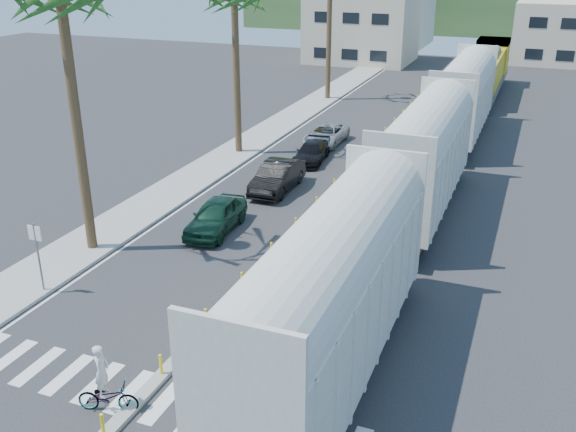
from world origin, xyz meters
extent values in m
plane|color=#28282B|center=(0.00, 0.00, 0.00)|extent=(140.00, 140.00, 0.00)
cube|color=gray|center=(-8.50, 25.00, 0.07)|extent=(3.00, 90.00, 0.15)
cube|color=black|center=(4.28, 28.00, 0.03)|extent=(0.12, 100.00, 0.06)
cube|color=black|center=(5.72, 28.00, 0.03)|extent=(0.12, 100.00, 0.06)
cube|color=gray|center=(0.00, 20.00, 0.07)|extent=(0.45, 60.00, 0.15)
cylinder|color=yellow|center=(0.00, -4.00, 0.50)|extent=(0.10, 0.10, 0.70)
cylinder|color=yellow|center=(0.00, -1.00, 0.50)|extent=(0.10, 0.10, 0.70)
cylinder|color=yellow|center=(0.00, 2.00, 0.50)|extent=(0.10, 0.10, 0.70)
cylinder|color=yellow|center=(0.00, 5.00, 0.50)|extent=(0.10, 0.10, 0.70)
cylinder|color=yellow|center=(0.00, 8.00, 0.50)|extent=(0.10, 0.10, 0.70)
cylinder|color=yellow|center=(0.00, 11.00, 0.50)|extent=(0.10, 0.10, 0.70)
cylinder|color=yellow|center=(0.00, 14.00, 0.50)|extent=(0.10, 0.10, 0.70)
cylinder|color=yellow|center=(0.00, 17.00, 0.50)|extent=(0.10, 0.10, 0.70)
cylinder|color=yellow|center=(0.00, 20.00, 0.50)|extent=(0.10, 0.10, 0.70)
cylinder|color=yellow|center=(0.00, 23.00, 0.50)|extent=(0.10, 0.10, 0.70)
cylinder|color=yellow|center=(0.00, 26.00, 0.50)|extent=(0.10, 0.10, 0.70)
cylinder|color=yellow|center=(0.00, 29.00, 0.50)|extent=(0.10, 0.10, 0.70)
cylinder|color=yellow|center=(0.00, 32.00, 0.50)|extent=(0.10, 0.10, 0.70)
cylinder|color=yellow|center=(0.00, 35.00, 0.50)|extent=(0.10, 0.10, 0.70)
cylinder|color=yellow|center=(0.00, 38.00, 0.50)|extent=(0.10, 0.10, 0.70)
cylinder|color=yellow|center=(0.00, 41.00, 0.50)|extent=(0.10, 0.10, 0.70)
cube|color=silver|center=(0.00, -2.00, 0.01)|extent=(14.00, 2.20, 0.01)
cube|color=silver|center=(-6.80, 25.00, 0.00)|extent=(0.12, 90.00, 0.01)
cube|color=silver|center=(2.50, 25.00, 0.00)|extent=(0.12, 90.00, 0.01)
cube|color=beige|center=(5.00, 0.87, 2.70)|extent=(3.00, 12.88, 3.40)
cylinder|color=beige|center=(5.00, 0.87, 4.40)|extent=(2.90, 12.58, 2.90)
cube|color=black|center=(5.00, 0.87, 0.50)|extent=(2.60, 12.88, 1.00)
cube|color=beige|center=(5.00, 15.87, 2.70)|extent=(3.00, 12.88, 3.40)
cylinder|color=beige|center=(5.00, 15.87, 4.40)|extent=(2.90, 12.58, 2.90)
cube|color=black|center=(5.00, 15.87, 0.50)|extent=(2.60, 12.88, 1.00)
cube|color=beige|center=(5.00, 30.87, 2.70)|extent=(3.00, 12.88, 3.40)
cylinder|color=beige|center=(5.00, 30.87, 4.40)|extent=(2.90, 12.58, 2.90)
cube|color=black|center=(5.00, 30.87, 0.50)|extent=(2.60, 12.88, 1.00)
cube|color=#4C4C4F|center=(5.00, 46.87, 1.05)|extent=(3.00, 17.00, 0.50)
cube|color=#BD9912|center=(5.00, 45.87, 2.60)|extent=(2.70, 12.24, 2.60)
cube|color=#BD9912|center=(5.00, 52.65, 2.90)|extent=(3.00, 3.74, 3.20)
cube|color=black|center=(5.00, 46.87, 0.45)|extent=(2.60, 13.60, 0.90)
cylinder|color=brown|center=(-8.00, 6.00, 5.50)|extent=(0.44, 0.44, 11.00)
cylinder|color=brown|center=(-8.30, 22.00, 5.00)|extent=(0.44, 0.44, 10.00)
cylinder|color=brown|center=(-8.00, 40.00, 6.00)|extent=(0.44, 0.44, 12.00)
cylinder|color=slate|center=(-7.30, 2.00, 1.50)|extent=(0.08, 0.08, 3.00)
cube|color=silver|center=(-7.30, 2.00, 2.60)|extent=(0.60, 0.04, 0.60)
cube|color=#C3B29B|center=(-11.00, 62.00, 4.00)|extent=(12.00, 10.00, 8.00)
cube|color=#C3B29B|center=(-13.00, 78.00, 5.00)|extent=(14.00, 12.00, 10.00)
cube|color=#C3B29B|center=(12.00, 70.00, 3.50)|extent=(12.00, 10.00, 7.00)
imported|color=#113323|center=(-3.72, 9.93, 0.78)|extent=(2.48, 4.85, 1.56)
imported|color=black|center=(-3.12, 16.27, 0.82)|extent=(1.92, 5.03, 1.64)
imported|color=black|center=(-3.12, 21.98, 0.62)|extent=(2.56, 4.61, 1.24)
imported|color=#B0B3B5|center=(-3.55, 26.22, 0.67)|extent=(2.34, 4.88, 1.34)
imported|color=#9EA0A5|center=(-0.59, -2.94, 0.48)|extent=(1.64, 2.18, 0.96)
imported|color=silver|center=(-0.69, -2.94, 1.39)|extent=(0.83, 0.73, 1.67)
camera|label=1|loc=(9.98, -15.27, 12.66)|focal=40.00mm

